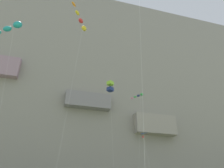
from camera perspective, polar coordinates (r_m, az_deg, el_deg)
The scene contains 6 objects.
cliff_face at distance 81.17m, azimuth -8.11°, elevation -3.26°, with size 180.00×34.37×73.37m.
kite_windsock_low_left at distance 46.63m, azimuth 7.08°, elevation -3.16°, with size 3.48×4.01×22.63m.
kite_windsock_far_left at distance 34.57m, azimuth -25.82°, elevation 13.11°, with size 7.00×5.67×24.42m.
kite_delta_high_right at distance 37.11m, azimuth 7.94°, elevation -14.02°, with size 1.17×5.42×11.95m.
kite_windsock_upper_right at distance 33.86m, azimuth -8.21°, elevation 16.03°, with size 3.11×5.99×26.75m.
kite_box_mid_right at distance 39.26m, azimuth -0.48°, elevation -0.67°, with size 1.34×5.83×21.65m.
Camera 1 is at (-8.61, -4.46, 2.22)m, focal length 34.48 mm.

